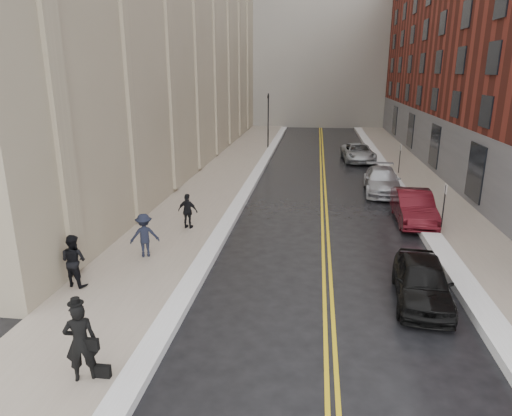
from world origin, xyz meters
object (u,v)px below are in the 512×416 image
(car_silver_far, at_px, (358,153))
(pedestrian_b, at_px, (144,235))
(car_silver_near, at_px, (382,181))
(pedestrian_a, at_px, (74,260))
(pedestrian_main, at_px, (80,342))
(pedestrian_c, at_px, (188,211))
(car_maroon, at_px, (413,207))
(car_black, at_px, (422,281))

(car_silver_far, bearing_deg, pedestrian_b, -118.47)
(car_silver_near, height_order, pedestrian_a, pedestrian_a)
(pedestrian_main, relative_size, pedestrian_c, 1.21)
(car_silver_near, distance_m, pedestrian_a, 19.03)
(car_maroon, height_order, pedestrian_a, pedestrian_a)
(car_silver_near, xyz_separation_m, pedestrian_a, (-12.08, -14.70, 0.32))
(pedestrian_c, bearing_deg, pedestrian_b, 87.74)
(car_silver_far, bearing_deg, car_black, -93.93)
(pedestrian_main, height_order, pedestrian_c, pedestrian_main)
(pedestrian_c, bearing_deg, car_silver_near, -129.36)
(pedestrian_b, bearing_deg, car_black, 145.19)
(pedestrian_b, bearing_deg, pedestrian_a, 39.81)
(car_silver_far, xyz_separation_m, pedestrian_c, (-9.27, -18.59, 0.25))
(pedestrian_main, xyz_separation_m, pedestrian_c, (-0.48, 10.91, -0.17))
(pedestrian_main, xyz_separation_m, pedestrian_a, (-2.69, 4.64, -0.08))
(pedestrian_b, relative_size, pedestrian_c, 1.06)
(pedestrian_b, bearing_deg, car_silver_far, -137.27)
(car_silver_far, xyz_separation_m, pedestrian_main, (-8.78, -29.50, 0.42))
(car_maroon, relative_size, pedestrian_b, 2.71)
(car_silver_far, distance_m, pedestrian_b, 24.26)
(car_maroon, relative_size, car_silver_near, 0.93)
(pedestrian_a, bearing_deg, car_silver_far, -101.36)
(car_maroon, bearing_deg, car_black, -98.01)
(car_black, bearing_deg, pedestrian_a, -171.33)
(car_maroon, xyz_separation_m, pedestrian_b, (-11.42, -6.25, 0.24))
(car_black, height_order, pedestrian_a, pedestrian_a)
(car_silver_near, height_order, pedestrian_b, pedestrian_b)
(car_maroon, height_order, car_silver_near, car_maroon)
(car_black, distance_m, car_silver_near, 14.08)
(car_silver_far, xyz_separation_m, pedestrian_b, (-10.04, -22.09, 0.30))
(car_silver_near, relative_size, pedestrian_main, 2.57)
(car_black, height_order, car_maroon, car_maroon)
(pedestrian_b, distance_m, pedestrian_c, 3.58)
(car_black, xyz_separation_m, car_silver_near, (0.57, 14.07, 0.02))
(pedestrian_a, bearing_deg, pedestrian_c, -95.97)
(car_maroon, bearing_deg, car_silver_far, 96.01)
(car_black, relative_size, pedestrian_a, 2.31)
(car_black, relative_size, pedestrian_b, 2.42)
(pedestrian_a, bearing_deg, pedestrian_b, -103.95)
(car_silver_near, bearing_deg, car_silver_far, 96.31)
(car_maroon, relative_size, car_silver_far, 0.91)
(car_black, height_order, pedestrian_main, pedestrian_main)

